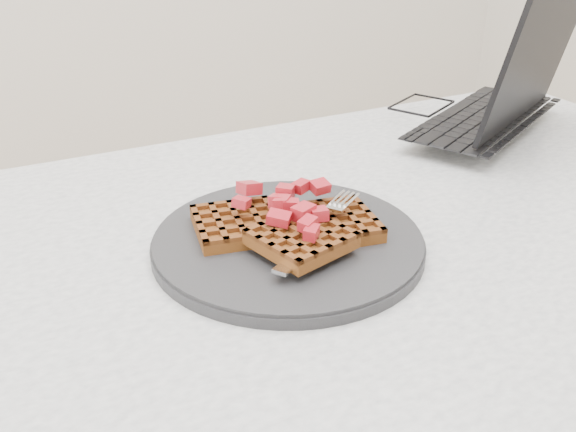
{
  "coord_description": "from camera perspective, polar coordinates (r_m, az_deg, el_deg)",
  "views": [
    {
      "loc": [
        -0.39,
        -0.53,
        1.1
      ],
      "look_at": [
        -0.12,
        0.02,
        0.79
      ],
      "focal_mm": 40.0,
      "sensor_mm": 36.0,
      "label": 1
    }
  ],
  "objects": [
    {
      "name": "plate",
      "position": [
        0.71,
        -0.0,
        -2.31
      ],
      "size": [
        0.3,
        0.3,
        0.02
      ],
      "primitive_type": "cylinder",
      "color": "#242427",
      "rests_on": "table"
    },
    {
      "name": "waffles",
      "position": [
        0.69,
        0.15,
        -1.06
      ],
      "size": [
        0.2,
        0.18,
        0.03
      ],
      "color": "brown",
      "rests_on": "plate"
    },
    {
      "name": "strawberry_pile",
      "position": [
        0.68,
        -0.0,
        1.04
      ],
      "size": [
        0.15,
        0.15,
        0.02
      ],
      "primitive_type": null,
      "color": "maroon",
      "rests_on": "waffles"
    },
    {
      "name": "fork",
      "position": [
        0.69,
        3.16,
        -1.66
      ],
      "size": [
        0.16,
        0.12,
        0.02
      ],
      "primitive_type": null,
      "rotation": [
        0.0,
        0.0,
        -0.97
      ],
      "color": "silver",
      "rests_on": "plate"
    },
    {
      "name": "table",
      "position": [
        0.81,
        8.12,
        -8.58
      ],
      "size": [
        1.2,
        0.8,
        0.75
      ],
      "color": "white",
      "rests_on": "ground"
    },
    {
      "name": "laptop",
      "position": [
        1.1,
        15.9,
        9.33
      ],
      "size": [
        0.41,
        0.38,
        0.24
      ],
      "rotation": [
        0.0,
        0.0,
        3.61
      ],
      "color": "black",
      "rests_on": "table"
    }
  ]
}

